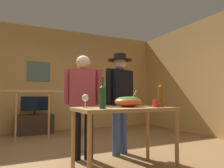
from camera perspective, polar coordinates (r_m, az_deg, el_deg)
ground_plane at (r=3.11m, az=-5.89°, el=-20.65°), size 8.15×8.15×0.00m
back_wall at (r=5.92m, az=-15.85°, el=1.28°), size 6.27×0.10×2.79m
side_wall_right at (r=5.58m, az=22.41°, el=1.69°), size 0.10×4.53×2.79m
framed_picture at (r=5.82m, az=-19.49°, el=3.26°), size 0.57×0.03×0.51m
stair_railing at (r=4.66m, az=-22.43°, el=-5.89°), size 3.34×0.10×1.11m
tv_console at (r=5.53m, az=-20.60°, el=-10.33°), size 0.90×0.40×0.47m
flat_screen_tv at (r=5.45m, az=-20.45°, el=-5.15°), size 0.64×0.12×0.45m
serving_table at (r=2.60m, az=3.41°, el=-8.43°), size 1.20×0.68×0.79m
salad_bowl at (r=2.67m, az=4.42°, el=-4.71°), size 0.35×0.35×0.22m
wine_glass at (r=2.45m, az=-7.36°, el=-3.94°), size 0.08×0.08×0.16m
wine_bottle_green at (r=2.26m, az=-2.62°, el=-3.33°), size 0.07×0.07×0.35m
wine_bottle_amber at (r=2.81m, az=13.25°, el=-2.95°), size 0.07×0.07×0.37m
mug_red at (r=2.65m, az=12.04°, el=-5.22°), size 0.12×0.08×0.10m
person_standing_left at (r=3.12m, az=-7.99°, el=-3.86°), size 0.52×0.35×1.53m
person_standing_right at (r=3.36m, az=2.15°, el=-2.72°), size 0.59×0.40×1.61m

